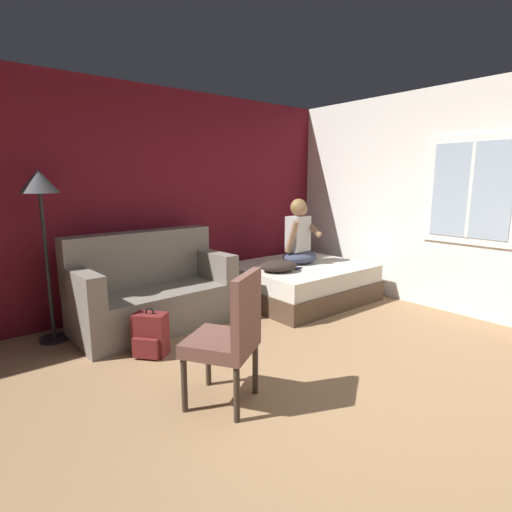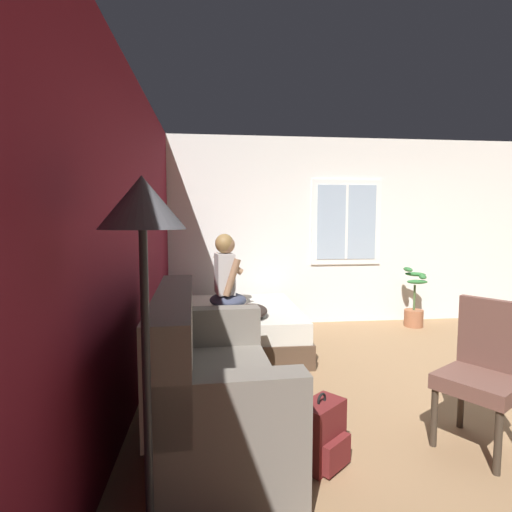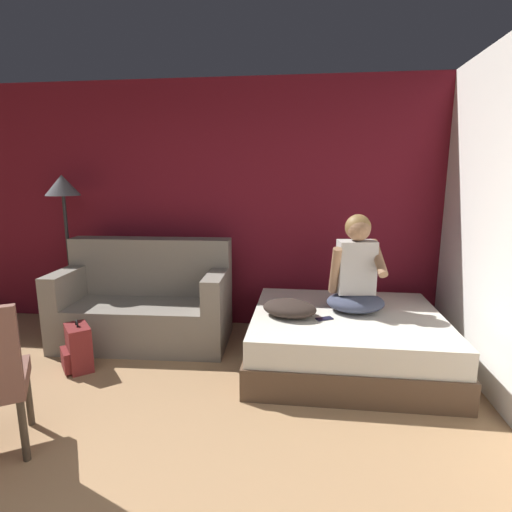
{
  "view_description": "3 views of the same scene",
  "coord_description": "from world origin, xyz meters",
  "px_view_note": "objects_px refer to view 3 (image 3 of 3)",
  "views": [
    {
      "loc": [
        -2.08,
        -1.61,
        1.6
      ],
      "look_at": [
        0.71,
        1.8,
        0.76
      ],
      "focal_mm": 28.0,
      "sensor_mm": 36.0,
      "label": 1
    },
    {
      "loc": [
        -2.94,
        2.36,
        1.52
      ],
      "look_at": [
        0.92,
        1.93,
        1.17
      ],
      "focal_mm": 28.0,
      "sensor_mm": 36.0,
      "label": 2
    },
    {
      "loc": [
        1.32,
        -1.38,
        1.69
      ],
      "look_at": [
        0.91,
        2.0,
        1.0
      ],
      "focal_mm": 28.0,
      "sensor_mm": 36.0,
      "label": 3
    }
  ],
  "objects_px": {
    "person_seated": "(356,272)",
    "backpack": "(78,348)",
    "bed": "(346,339)",
    "floor_lamp": "(64,200)",
    "couch": "(146,303)",
    "throw_pillow": "(289,308)",
    "cell_phone": "(324,319)"
  },
  "relations": [
    {
      "from": "person_seated",
      "to": "floor_lamp",
      "type": "xyz_separation_m",
      "value": [
        -3.04,
        0.45,
        0.59
      ]
    },
    {
      "from": "bed",
      "to": "throw_pillow",
      "type": "relative_size",
      "value": 3.56
    },
    {
      "from": "bed",
      "to": "backpack",
      "type": "relative_size",
      "value": 3.73
    },
    {
      "from": "cell_phone",
      "to": "couch",
      "type": "bearing_deg",
      "value": -132.88
    },
    {
      "from": "person_seated",
      "to": "cell_phone",
      "type": "bearing_deg",
      "value": -135.59
    },
    {
      "from": "couch",
      "to": "cell_phone",
      "type": "bearing_deg",
      "value": -15.05
    },
    {
      "from": "bed",
      "to": "person_seated",
      "type": "bearing_deg",
      "value": 54.87
    },
    {
      "from": "couch",
      "to": "floor_lamp",
      "type": "relative_size",
      "value": 1.02
    },
    {
      "from": "bed",
      "to": "cell_phone",
      "type": "bearing_deg",
      "value": -140.67
    },
    {
      "from": "couch",
      "to": "floor_lamp",
      "type": "bearing_deg",
      "value": 165.59
    },
    {
      "from": "couch",
      "to": "backpack",
      "type": "height_order",
      "value": "couch"
    },
    {
      "from": "couch",
      "to": "backpack",
      "type": "distance_m",
      "value": 0.81
    },
    {
      "from": "bed",
      "to": "throw_pillow",
      "type": "distance_m",
      "value": 0.61
    },
    {
      "from": "cell_phone",
      "to": "throw_pillow",
      "type": "bearing_deg",
      "value": -126.95
    },
    {
      "from": "person_seated",
      "to": "throw_pillow",
      "type": "relative_size",
      "value": 1.82
    },
    {
      "from": "couch",
      "to": "backpack",
      "type": "relative_size",
      "value": 3.79
    },
    {
      "from": "person_seated",
      "to": "backpack",
      "type": "xyz_separation_m",
      "value": [
        -2.43,
        -0.5,
        -0.64
      ]
    },
    {
      "from": "throw_pillow",
      "to": "backpack",
      "type": "bearing_deg",
      "value": -171.65
    },
    {
      "from": "couch",
      "to": "floor_lamp",
      "type": "xyz_separation_m",
      "value": [
        -0.96,
        0.25,
        1.04
      ]
    },
    {
      "from": "cell_phone",
      "to": "floor_lamp",
      "type": "relative_size",
      "value": 0.08
    },
    {
      "from": "cell_phone",
      "to": "floor_lamp",
      "type": "distance_m",
      "value": 3.01
    },
    {
      "from": "person_seated",
      "to": "cell_phone",
      "type": "distance_m",
      "value": 0.53
    },
    {
      "from": "couch",
      "to": "person_seated",
      "type": "relative_size",
      "value": 1.98
    },
    {
      "from": "person_seated",
      "to": "backpack",
      "type": "bearing_deg",
      "value": -168.36
    },
    {
      "from": "person_seated",
      "to": "floor_lamp",
      "type": "distance_m",
      "value": 3.13
    },
    {
      "from": "couch",
      "to": "cell_phone",
      "type": "xyz_separation_m",
      "value": [
        1.79,
        -0.48,
        0.09
      ]
    },
    {
      "from": "floor_lamp",
      "to": "person_seated",
      "type": "bearing_deg",
      "value": -8.44
    },
    {
      "from": "couch",
      "to": "bed",
      "type": "bearing_deg",
      "value": -8.84
    },
    {
      "from": "backpack",
      "to": "cell_phone",
      "type": "distance_m",
      "value": 2.18
    },
    {
      "from": "bed",
      "to": "floor_lamp",
      "type": "xyz_separation_m",
      "value": [
        -2.97,
        0.56,
        1.19
      ]
    },
    {
      "from": "bed",
      "to": "cell_phone",
      "type": "xyz_separation_m",
      "value": [
        -0.21,
        -0.17,
        0.25
      ]
    },
    {
      "from": "backpack",
      "to": "cell_phone",
      "type": "relative_size",
      "value": 3.18
    }
  ]
}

